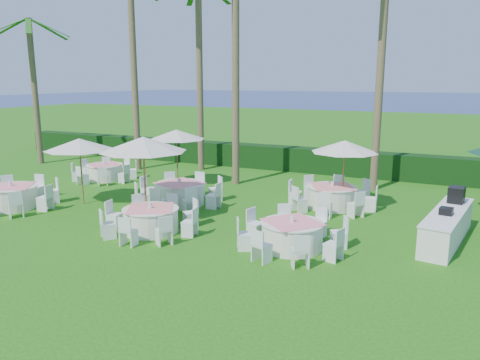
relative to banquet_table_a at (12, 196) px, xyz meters
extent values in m
plane|color=#225E10|center=(6.15, -0.83, -0.43)|extent=(120.00, 120.00, 0.00)
cube|color=black|center=(6.15, 11.17, 0.17)|extent=(34.00, 1.00, 1.20)
plane|color=#081052|center=(6.15, 101.17, -0.43)|extent=(260.00, 260.00, 0.00)
cylinder|color=white|center=(0.00, 0.00, -0.04)|extent=(1.78, 1.78, 0.77)
cylinder|color=white|center=(0.00, 0.00, 0.36)|extent=(1.85, 1.85, 0.03)
cube|color=pink|center=(0.00, 0.00, 0.38)|extent=(1.99, 1.99, 0.01)
cylinder|color=silver|center=(0.00, 0.00, 0.47)|extent=(0.12, 0.12, 0.16)
cube|color=white|center=(1.37, 0.26, 0.04)|extent=(0.51, 0.51, 0.93)
cube|color=white|center=(0.78, 1.15, 0.04)|extent=(0.60, 0.60, 0.93)
cube|color=white|center=(-0.26, 1.37, 0.04)|extent=(0.51, 0.51, 0.93)
cube|color=white|center=(-1.15, 0.78, 0.04)|extent=(0.60, 0.60, 0.93)
cube|color=white|center=(1.15, -0.78, 0.04)|extent=(0.60, 0.60, 0.93)
cylinder|color=white|center=(6.21, -0.10, -0.07)|extent=(1.65, 1.65, 0.72)
cylinder|color=white|center=(6.21, -0.10, 0.30)|extent=(1.72, 1.72, 0.03)
cube|color=pink|center=(6.21, -0.10, 0.32)|extent=(1.82, 1.82, 0.01)
cylinder|color=silver|center=(6.21, -0.10, 0.41)|extent=(0.11, 0.11, 0.15)
cube|color=white|center=(7.48, 0.06, 0.00)|extent=(0.45, 0.45, 0.86)
cube|color=white|center=(7.00, 0.92, 0.00)|extent=(0.56, 0.56, 0.86)
cube|color=white|center=(6.04, 1.18, 0.00)|extent=(0.45, 0.45, 0.86)
cube|color=white|center=(5.19, 0.69, 0.00)|extent=(0.56, 0.56, 0.86)
cube|color=white|center=(4.93, -0.26, 0.00)|extent=(0.45, 0.45, 0.86)
cube|color=white|center=(5.42, -1.12, 0.00)|extent=(0.56, 0.56, 0.86)
cube|color=white|center=(6.37, -1.38, 0.00)|extent=(0.45, 0.45, 0.86)
cube|color=white|center=(7.23, -0.89, 0.00)|extent=(0.56, 0.56, 0.86)
cylinder|color=white|center=(10.58, 0.37, -0.06)|extent=(1.67, 1.67, 0.73)
cylinder|color=white|center=(10.58, 0.37, 0.31)|extent=(1.74, 1.74, 0.03)
cube|color=pink|center=(10.58, 0.37, 0.33)|extent=(1.90, 1.90, 0.01)
cylinder|color=silver|center=(10.58, 0.37, 0.42)|extent=(0.12, 0.12, 0.15)
cube|color=white|center=(11.73, 0.99, 0.01)|extent=(0.55, 0.55, 0.87)
cube|color=white|center=(10.96, 1.62, 0.01)|extent=(0.51, 0.51, 0.87)
cube|color=white|center=(9.96, 1.52, 0.01)|extent=(0.55, 0.55, 0.87)
cube|color=white|center=(9.33, 0.74, 0.01)|extent=(0.51, 0.51, 0.87)
cube|color=white|center=(9.43, -0.25, 0.01)|extent=(0.55, 0.55, 0.87)
cube|color=white|center=(10.21, -0.89, 0.01)|extent=(0.51, 0.51, 0.87)
cube|color=white|center=(11.20, -0.78, 0.01)|extent=(0.55, 0.55, 0.87)
cube|color=white|center=(11.84, -0.01, 0.01)|extent=(0.51, 0.51, 0.87)
cylinder|color=white|center=(-0.27, 5.24, -0.08)|extent=(1.60, 1.60, 0.70)
cylinder|color=white|center=(-0.27, 5.24, 0.28)|extent=(1.67, 1.67, 0.03)
cube|color=pink|center=(-0.27, 5.24, 0.30)|extent=(1.77, 1.77, 0.01)
cylinder|color=silver|center=(-0.27, 5.24, 0.39)|extent=(0.11, 0.11, 0.15)
cube|color=white|center=(0.72, 6.01, -0.01)|extent=(0.55, 0.55, 0.84)
cube|color=white|center=(-0.11, 6.49, -0.01)|extent=(0.44, 0.44, 0.84)
cube|color=white|center=(-1.04, 6.24, -0.01)|extent=(0.55, 0.55, 0.84)
cube|color=white|center=(-1.51, 5.40, -0.01)|extent=(0.44, 0.44, 0.84)
cube|color=white|center=(-1.26, 4.48, -0.01)|extent=(0.55, 0.55, 0.84)
cube|color=white|center=(-0.43, 4.00, -0.01)|extent=(0.44, 0.44, 0.84)
cube|color=white|center=(0.50, 4.25, -0.01)|extent=(0.55, 0.55, 0.84)
cube|color=white|center=(0.97, 5.09, -0.01)|extent=(0.44, 0.44, 0.84)
cylinder|color=white|center=(5.25, 3.03, -0.04)|extent=(1.80, 1.80, 0.78)
cylinder|color=white|center=(5.25, 3.03, 0.36)|extent=(1.87, 1.87, 0.03)
cube|color=pink|center=(5.25, 3.03, 0.39)|extent=(1.87, 1.87, 0.01)
cylinder|color=silver|center=(5.25, 3.03, 0.47)|extent=(0.12, 0.12, 0.17)
cube|color=white|center=(6.21, 4.05, 0.04)|extent=(0.62, 0.62, 0.94)
cube|color=white|center=(5.20, 4.43, 0.04)|extent=(0.45, 0.45, 0.94)
cube|color=white|center=(4.23, 3.99, 0.04)|extent=(0.62, 0.62, 0.94)
cube|color=white|center=(3.85, 2.99, 0.04)|extent=(0.45, 0.45, 0.94)
cube|color=white|center=(4.29, 2.01, 0.04)|extent=(0.62, 0.62, 0.94)
cube|color=white|center=(5.29, 1.63, 0.04)|extent=(0.45, 0.45, 0.94)
cube|color=white|center=(6.27, 2.07, 0.04)|extent=(0.62, 0.62, 0.94)
cube|color=white|center=(6.65, 3.07, 0.04)|extent=(0.45, 0.45, 0.94)
cylinder|color=white|center=(10.50, 5.02, -0.05)|extent=(1.75, 1.75, 0.76)
cylinder|color=white|center=(10.50, 5.02, 0.34)|extent=(1.82, 1.82, 0.03)
cube|color=pink|center=(10.50, 5.02, 0.37)|extent=(1.90, 1.90, 0.01)
cylinder|color=silver|center=(10.50, 5.02, 0.45)|extent=(0.12, 0.12, 0.16)
cube|color=white|center=(11.86, 5.14, 0.03)|extent=(0.46, 0.46, 0.91)
cube|color=white|center=(11.38, 6.07, 0.03)|extent=(0.60, 0.60, 0.91)
cube|color=white|center=(10.38, 6.39, 0.03)|extent=(0.46, 0.46, 0.91)
cube|color=white|center=(9.45, 5.90, 0.03)|extent=(0.60, 0.60, 0.91)
cube|color=white|center=(9.14, 4.91, 0.03)|extent=(0.46, 0.46, 0.91)
cube|color=white|center=(9.62, 3.98, 0.03)|extent=(0.60, 0.60, 0.91)
cube|color=white|center=(10.62, 3.66, 0.03)|extent=(0.46, 0.46, 0.91)
cube|color=white|center=(11.55, 4.15, 0.03)|extent=(0.60, 0.60, 0.91)
cylinder|color=brown|center=(1.95, 1.52, 0.76)|extent=(0.06, 0.06, 2.37)
cone|color=silver|center=(1.95, 1.52, 1.83)|extent=(2.54, 2.54, 0.43)
sphere|color=brown|center=(1.95, 1.52, 1.97)|extent=(0.09, 0.09, 0.09)
cylinder|color=brown|center=(5.37, 0.79, 0.91)|extent=(0.06, 0.06, 2.68)
cone|color=silver|center=(5.37, 0.79, 2.12)|extent=(2.82, 2.82, 0.48)
sphere|color=brown|center=(5.37, 0.79, 2.29)|extent=(0.11, 0.11, 0.11)
cylinder|color=brown|center=(3.37, 5.79, 0.75)|extent=(0.06, 0.06, 2.36)
cone|color=silver|center=(3.37, 5.79, 1.81)|extent=(2.49, 2.49, 0.42)
sphere|color=brown|center=(3.37, 5.79, 1.96)|extent=(0.09, 0.09, 0.09)
cylinder|color=brown|center=(10.87, 5.05, 0.77)|extent=(0.06, 0.06, 2.38)
cone|color=silver|center=(10.87, 5.05, 1.84)|extent=(2.38, 2.38, 0.43)
sphere|color=brown|center=(10.87, 5.05, 1.99)|extent=(0.10, 0.10, 0.10)
cube|color=white|center=(14.42, 2.79, 0.01)|extent=(1.32, 3.94, 0.87)
cube|color=white|center=(14.42, 2.79, 0.46)|extent=(1.37, 4.00, 0.04)
cube|color=black|center=(14.58, 3.94, 0.73)|extent=(0.51, 0.59, 0.48)
cube|color=black|center=(14.36, 2.41, 0.58)|extent=(0.38, 0.38, 0.19)
cylinder|color=brown|center=(-0.54, 8.11, 5.31)|extent=(0.32, 0.32, 11.48)
cylinder|color=brown|center=(2.51, 9.38, 4.25)|extent=(0.32, 0.32, 9.35)
cylinder|color=brown|center=(5.60, 7.11, 4.54)|extent=(0.32, 0.32, 9.92)
cylinder|color=brown|center=(11.37, 8.59, 4.25)|extent=(0.32, 0.32, 9.35)
cylinder|color=brown|center=(-6.52, 7.17, 3.44)|extent=(0.32, 0.32, 7.74)
cube|color=#205314|center=(-5.47, 7.50, 6.82)|extent=(2.18, 0.94, 1.00)
cube|color=#205314|center=(-6.29, 8.24, 6.82)|extent=(0.74, 2.21, 1.00)
cube|color=#205314|center=(-7.33, 7.90, 6.82)|extent=(1.82, 1.69, 1.00)
cube|color=#205314|center=(-7.56, 6.83, 6.82)|extent=(2.18, 0.94, 1.00)
cube|color=#205314|center=(-6.75, 6.09, 6.82)|extent=(0.74, 2.21, 1.00)
cube|color=#205314|center=(-5.71, 6.43, 6.82)|extent=(1.82, 1.69, 1.00)
camera|label=1|loc=(14.54, -11.31, 4.15)|focal=35.00mm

